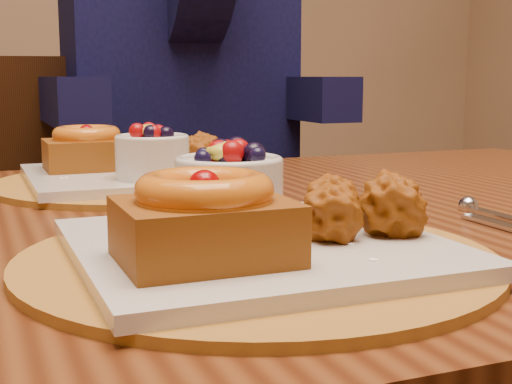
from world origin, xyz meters
TOP-DOWN VIEW (x-y plane):
  - dining_table at (-0.08, 0.07)m, footprint 1.60×0.90m
  - place_setting_near at (-0.08, -0.14)m, footprint 0.38×0.38m
  - place_setting_far at (-0.08, 0.29)m, footprint 0.38×0.38m
  - chair_far at (-0.09, 0.75)m, footprint 0.53×0.53m
  - diner at (0.14, 0.83)m, footprint 0.57×0.54m

SIDE VIEW (x-z plane):
  - chair_far at x=-0.09m, z-range 0.05..0.99m
  - dining_table at x=-0.08m, z-range 0.30..1.06m
  - place_setting_far at x=-0.08m, z-range 0.74..0.83m
  - place_setting_near at x=-0.08m, z-range 0.74..0.83m
  - diner at x=0.14m, z-range 0.53..1.46m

